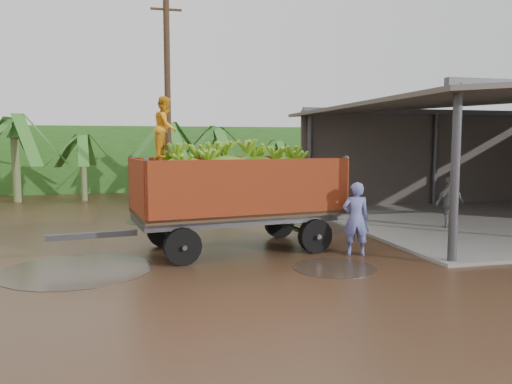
% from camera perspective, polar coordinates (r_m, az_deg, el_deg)
% --- Properties ---
extents(ground, '(100.00, 100.00, 0.00)m').
position_cam_1_polar(ground, '(13.67, -6.92, -5.82)').
color(ground, black).
rests_on(ground, ground).
extents(hedge_north, '(22.00, 3.00, 3.60)m').
position_cam_1_polar(hedge_north, '(29.32, -14.60, 3.71)').
color(hedge_north, '#2D661E').
rests_on(hedge_north, ground).
extents(banana_trailer, '(7.11, 3.14, 3.83)m').
position_cam_1_polar(banana_trailer, '(12.55, -2.32, 0.19)').
color(banana_trailer, '#B23919').
rests_on(banana_trailer, ground).
extents(man_blue, '(0.74, 0.59, 1.77)m').
position_cam_1_polar(man_blue, '(12.25, 11.33, -3.02)').
color(man_blue, '#666DBA').
rests_on(man_blue, ground).
extents(man_grey, '(1.00, 0.46, 1.67)m').
position_cam_1_polar(man_grey, '(16.62, 21.26, -1.20)').
color(man_grey, slate).
rests_on(man_grey, ground).
extents(utility_pole, '(1.20, 0.24, 8.46)m').
position_cam_1_polar(utility_pole, '(20.17, -10.05, 10.06)').
color(utility_pole, '#47301E').
rests_on(utility_pole, ground).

